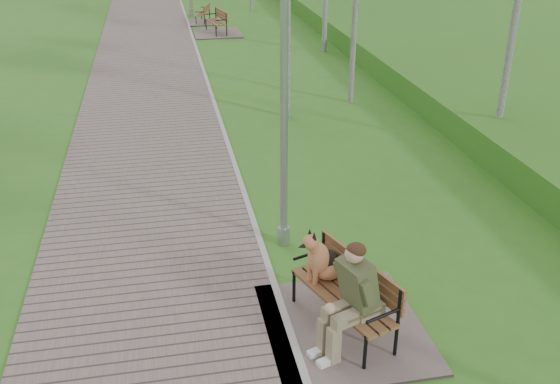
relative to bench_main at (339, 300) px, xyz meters
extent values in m
plane|color=#366E21|center=(-0.62, 2.80, -0.50)|extent=(120.00, 120.00, 0.00)
cube|color=#6D5B58|center=(-2.37, 24.30, -0.48)|extent=(3.50, 67.00, 0.04)
cube|color=#999993|center=(-0.62, 24.30, -0.48)|extent=(0.10, 67.00, 0.05)
cube|color=#3E7C25|center=(11.38, 22.80, -0.50)|extent=(14.00, 70.00, 1.60)
cube|color=#6D5B58|center=(0.10, 0.05, -0.48)|extent=(2.03, 2.26, 0.04)
cube|color=brown|center=(0.05, 0.05, 0.01)|extent=(1.05, 1.77, 0.05)
cube|color=brown|center=(0.30, 0.14, 0.31)|extent=(0.62, 1.61, 0.37)
cube|color=#6D5B58|center=(0.41, 18.98, -0.48)|extent=(1.85, 2.06, 0.04)
cube|color=brown|center=(0.36, 18.98, -0.04)|extent=(0.74, 1.60, 0.04)
cube|color=brown|center=(0.60, 19.02, 0.24)|extent=(0.33, 1.52, 0.34)
cube|color=#6D5B58|center=(0.09, 21.43, -0.48)|extent=(1.55, 1.72, 0.04)
cube|color=brown|center=(0.04, 21.43, -0.12)|extent=(0.72, 1.35, 0.03)
cube|color=brown|center=(0.24, 21.37, 0.12)|extent=(0.38, 1.25, 0.28)
cylinder|color=#929499|center=(-0.25, 2.34, -0.35)|extent=(0.20, 0.20, 0.30)
cylinder|color=#929499|center=(-0.25, 2.34, 2.02)|extent=(0.12, 0.12, 5.04)
cylinder|color=#929499|center=(-0.34, 23.08, -0.33)|extent=(0.23, 0.23, 0.34)
camera|label=1|loc=(-2.00, -6.25, 4.70)|focal=40.00mm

